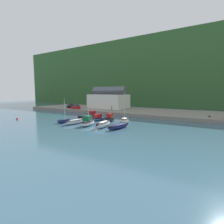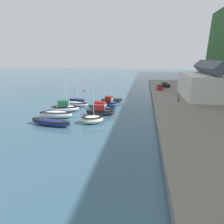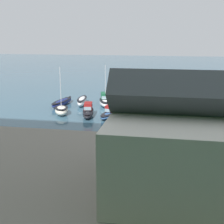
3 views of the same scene
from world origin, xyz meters
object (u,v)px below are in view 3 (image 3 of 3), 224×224
moored_boat_8 (82,101)px  person_on_quay (140,143)px  moored_boat_1 (128,114)px  moored_boat_7 (105,101)px  moored_boat_3 (88,112)px  moored_boat_6 (128,104)px  moored_boat_5 (148,104)px  moored_boat_2 (111,112)px  moored_boat_4 (61,110)px  moored_boat_9 (62,102)px  moored_boat_0 (154,117)px

moored_boat_8 → person_on_quay: bearing=111.2°
moored_boat_1 → moored_boat_7: 11.58m
moored_boat_1 → moored_boat_8: 14.63m
person_on_quay → moored_boat_3: bearing=-59.3°
moored_boat_6 → moored_boat_7: moored_boat_7 is taller
moored_boat_1 → moored_boat_7: bearing=-48.4°
moored_boat_5 → moored_boat_7: 8.92m
moored_boat_1 → moored_boat_2: 3.68m
moored_boat_3 → moored_boat_7: 9.28m
moored_boat_2 → moored_boat_6: 8.37m
moored_boat_4 → moored_boat_7: size_ratio=1.04×
moored_boat_8 → moored_boat_9: bearing=6.4°
moored_boat_2 → moored_boat_1: bearing=170.3°
moored_boat_5 → moored_boat_8: size_ratio=0.99×
moored_boat_1 → moored_boat_0: bearing=-168.7°
moored_boat_7 → person_on_quay: moored_boat_7 is taller
moored_boat_0 → moored_boat_2: (7.91, -1.32, 0.11)m
moored_boat_4 → moored_boat_2: bearing=163.5°
moored_boat_4 → moored_boat_5: size_ratio=1.23×
moored_boat_9 → moored_boat_5: bearing=-168.0°
moored_boat_8 → moored_boat_9: size_ratio=0.82×
moored_boat_0 → moored_boat_6: 11.11m
moored_boat_7 → moored_boat_9: 9.15m
moored_boat_5 → moored_boat_6: size_ratio=0.88×
moored_boat_4 → moored_boat_6: size_ratio=1.08×
moored_boat_8 → moored_boat_9: (4.10, 0.98, -0.22)m
moored_boat_5 → person_on_quay: 28.43m
moored_boat_4 → moored_boat_5: moored_boat_4 is taller
moored_boat_5 → moored_boat_6: (4.13, 0.67, 0.07)m
moored_boat_3 → person_on_quay: 21.91m
moored_boat_2 → person_on_quay: bearing=123.4°
moored_boat_3 → moored_boat_8: (3.66, -8.91, -0.05)m
moored_boat_1 → moored_boat_6: 9.65m
moored_boat_5 → moored_boat_4: bearing=33.2°
moored_boat_4 → moored_boat_7: moored_boat_4 is taller
moored_boat_0 → moored_boat_9: size_ratio=0.76×
moored_boat_1 → moored_boat_8: (11.06, -9.57, -0.18)m
moored_boat_3 → person_on_quay: size_ratio=3.19×
moored_boat_3 → moored_boat_8: moored_boat_3 is taller
moored_boat_9 → moored_boat_0: bearing=163.6°
moored_boat_0 → moored_boat_7: 14.42m
moored_boat_9 → person_on_quay: bearing=132.2°
moored_boat_3 → person_on_quay: (-11.17, 18.80, 1.40)m
moored_boat_0 → moored_boat_5: 10.25m
moored_boat_7 → person_on_quay: (-9.87, 27.98, 1.30)m
moored_boat_0 → moored_boat_1: size_ratio=0.89×
moored_boat_5 → moored_boat_0: bearing=102.0°
moored_boat_1 → moored_boat_3: size_ratio=1.10×
moored_boat_3 → moored_boat_6: (-6.07, -8.89, -0.21)m
moored_boat_0 → moored_boat_1: bearing=-15.5°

